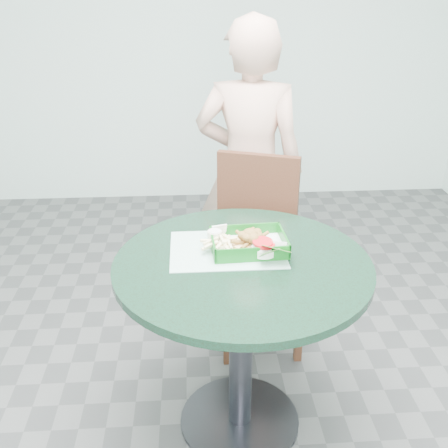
{
  "coord_description": "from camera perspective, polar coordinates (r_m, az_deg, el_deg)",
  "views": [
    {
      "loc": [
        -0.17,
        -1.61,
        1.69
      ],
      "look_at": [
        -0.06,
        0.1,
        0.87
      ],
      "focal_mm": 42.0,
      "sensor_mm": 36.0,
      "label": 1
    }
  ],
  "objects": [
    {
      "name": "wall_back",
      "position": [
        4.13,
        -1.45,
        21.54
      ],
      "size": [
        4.0,
        0.04,
        2.8
      ],
      "primitive_type": "cube",
      "color": "silver",
      "rests_on": "ground"
    },
    {
      "name": "floor",
      "position": [
        2.34,
        1.72,
        -20.64
      ],
      "size": [
        4.0,
        5.0,
        0.02
      ],
      "primitive_type": "cube",
      "color": "#303335",
      "rests_on": "ground"
    },
    {
      "name": "cafe_table",
      "position": [
        1.97,
        1.94,
        -8.87
      ],
      "size": [
        0.92,
        0.92,
        0.75
      ],
      "color": "#313239",
      "rests_on": "floor"
    },
    {
      "name": "dining_chair",
      "position": [
        2.54,
        3.82,
        -1.65
      ],
      "size": [
        0.4,
        0.4,
        0.93
      ],
      "rotation": [
        0.0,
        0.0,
        -0.34
      ],
      "color": "#3F2012",
      "rests_on": "floor"
    },
    {
      "name": "placemat",
      "position": [
        1.95,
        0.34,
        -3.29
      ],
      "size": [
        0.42,
        0.32,
        0.0
      ],
      "primitive_type": "cube",
      "rotation": [
        0.0,
        0.0,
        0.01
      ],
      "color": "#96C4B9",
      "rests_on": "cafe_table"
    },
    {
      "name": "crab_sandwich",
      "position": [
        1.92,
        2.81,
        -2.13
      ],
      "size": [
        0.13,
        0.13,
        0.08
      ],
      "rotation": [
        0.0,
        0.0,
        -0.08
      ],
      "color": "#E5B674",
      "rests_on": "food_basket"
    },
    {
      "name": "food_basket",
      "position": [
        1.94,
        2.66,
        -2.86
      ],
      "size": [
        0.27,
        0.2,
        0.06
      ],
      "rotation": [
        0.0,
        0.0,
        0.06
      ],
      "color": "#0C5C16",
      "rests_on": "placemat"
    },
    {
      "name": "garnish_cup",
      "position": [
        1.87,
        4.51,
        -3.22
      ],
      "size": [
        0.13,
        0.13,
        0.05
      ],
      "rotation": [
        0.0,
        0.0,
        0.15
      ],
      "color": "white",
      "rests_on": "food_basket"
    },
    {
      "name": "diner_person",
      "position": [
        2.72,
        2.79,
        6.2
      ],
      "size": [
        0.65,
        0.5,
        1.58
      ],
      "primitive_type": "imported",
      "rotation": [
        0.0,
        0.0,
        2.92
      ],
      "color": "#CFA18C",
      "rests_on": "floor"
    },
    {
      "name": "fries_pile",
      "position": [
        1.94,
        -0.64,
        -2.23
      ],
      "size": [
        0.15,
        0.15,
        0.04
      ],
      "primitive_type": null,
      "rotation": [
        0.0,
        0.0,
        0.42
      ],
      "color": "#FFE8AE",
      "rests_on": "food_basket"
    },
    {
      "name": "sauce_ramekin",
      "position": [
        1.96,
        -0.96,
        -1.54
      ],
      "size": [
        0.05,
        0.05,
        0.03
      ],
      "rotation": [
        0.0,
        0.0,
        0.11
      ],
      "color": "silver",
      "rests_on": "food_basket"
    }
  ]
}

